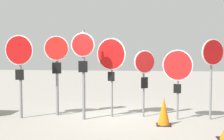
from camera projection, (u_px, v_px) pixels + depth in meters
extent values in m
plane|color=gray|center=(115.00, 118.00, 9.04)|extent=(40.00, 40.00, 0.00)
cylinder|color=slate|center=(21.00, 80.00, 9.00)|extent=(0.08, 0.08, 2.22)
cylinder|color=white|center=(19.00, 50.00, 8.88)|extent=(0.86, 0.12, 0.86)
cylinder|color=#AD0F0F|center=(19.00, 50.00, 8.86)|extent=(0.80, 0.11, 0.80)
cube|color=black|center=(20.00, 75.00, 8.93)|extent=(0.26, 0.05, 0.30)
cylinder|color=slate|center=(57.00, 76.00, 9.39)|extent=(0.08, 0.08, 2.41)
cylinder|color=white|center=(56.00, 48.00, 9.27)|extent=(0.74, 0.11, 0.74)
cylinder|color=red|center=(56.00, 48.00, 9.26)|extent=(0.68, 0.10, 0.68)
cube|color=black|center=(57.00, 68.00, 9.31)|extent=(0.27, 0.05, 0.33)
cylinder|color=slate|center=(84.00, 75.00, 8.82)|extent=(0.09, 0.09, 2.53)
cylinder|color=white|center=(83.00, 45.00, 8.70)|extent=(0.67, 0.08, 0.68)
cylinder|color=red|center=(83.00, 45.00, 8.68)|extent=(0.62, 0.08, 0.62)
cube|color=black|center=(83.00, 67.00, 8.74)|extent=(0.26, 0.05, 0.32)
cylinder|color=slate|center=(112.00, 83.00, 9.18)|extent=(0.06, 0.06, 2.03)
cylinder|color=white|center=(111.00, 54.00, 9.07)|extent=(0.87, 0.37, 0.93)
cylinder|color=#AD0F0F|center=(111.00, 54.00, 9.06)|extent=(0.82, 0.35, 0.87)
cube|color=black|center=(111.00, 76.00, 9.12)|extent=(0.21, 0.10, 0.27)
cylinder|color=slate|center=(144.00, 83.00, 9.20)|extent=(0.06, 0.06, 1.99)
cylinder|color=white|center=(145.00, 62.00, 9.11)|extent=(0.60, 0.36, 0.68)
cylinder|color=red|center=(145.00, 62.00, 9.09)|extent=(0.55, 0.33, 0.62)
cube|color=black|center=(144.00, 83.00, 9.15)|extent=(0.20, 0.13, 0.33)
cylinder|color=slate|center=(178.00, 86.00, 8.81)|extent=(0.06, 0.06, 1.95)
cylinder|color=white|center=(178.00, 65.00, 8.73)|extent=(0.81, 0.34, 0.87)
cylinder|color=red|center=(177.00, 65.00, 8.71)|extent=(0.76, 0.32, 0.81)
cube|color=black|center=(177.00, 89.00, 8.77)|extent=(0.21, 0.10, 0.26)
cylinder|color=slate|center=(211.00, 80.00, 8.81)|extent=(0.06, 0.06, 2.27)
cylinder|color=white|center=(213.00, 52.00, 8.71)|extent=(0.67, 0.37, 0.74)
cylinder|color=#AD0F0F|center=(213.00, 52.00, 8.69)|extent=(0.61, 0.34, 0.68)
cube|color=black|center=(164.00, 125.00, 8.21)|extent=(0.38, 0.38, 0.02)
cone|color=orange|center=(164.00, 111.00, 8.19)|extent=(0.32, 0.32, 0.73)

